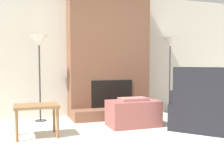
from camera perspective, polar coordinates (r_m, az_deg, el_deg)
The scene contains 8 objects.
ground_plane at distance 3.57m, azimuth 14.46°, elevation -14.25°, with size 24.00×24.00×0.00m, color beige.
wall_back at distance 6.16m, azimuth -1.42°, elevation 6.00°, with size 6.87×0.06×2.60m, color beige.
fireplace at distance 5.90m, azimuth -0.61°, elevation 5.30°, with size 1.70×0.79×2.60m.
ottoman at distance 5.00m, azimuth 4.32°, elevation -5.88°, with size 0.89×0.54×0.51m.
armchair at distance 5.00m, azimuth 18.06°, elevation -5.21°, with size 1.41×1.40×1.06m.
side_table at distance 4.42m, azimuth -15.12°, elevation -5.02°, with size 0.66×0.47×0.49m.
floor_lamp_left at distance 5.54m, azimuth -14.61°, elevation 7.59°, with size 0.33×0.33×1.65m.
floor_lamp_right at distance 6.43m, azimuth 11.73°, elevation 7.50°, with size 0.33×0.33×1.69m.
Camera 1 is at (-1.90, -2.80, 1.14)m, focal length 45.00 mm.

